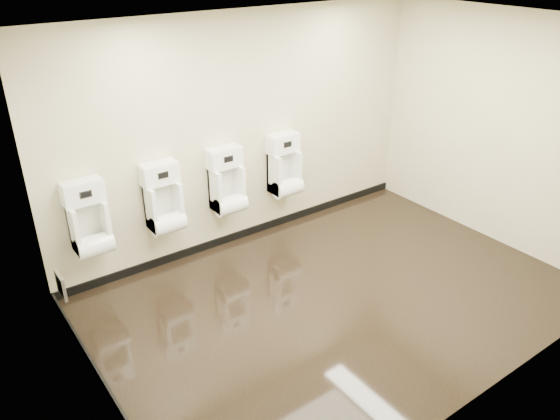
# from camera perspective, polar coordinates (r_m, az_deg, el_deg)

# --- Properties ---
(ground) EXTENTS (5.00, 3.50, 0.00)m
(ground) POSITION_cam_1_polar(r_m,az_deg,el_deg) (5.97, 6.00, -9.19)
(ground) COLOR black
(ground) RESTS_ON ground
(ceiling) EXTENTS (5.00, 3.50, 0.00)m
(ceiling) POSITION_cam_1_polar(r_m,az_deg,el_deg) (4.90, 7.62, 18.43)
(ceiling) COLOR white
(back_wall) EXTENTS (5.00, 0.02, 2.80)m
(back_wall) POSITION_cam_1_polar(r_m,az_deg,el_deg) (6.58, -3.59, 8.15)
(back_wall) COLOR beige
(back_wall) RESTS_ON ground
(front_wall) EXTENTS (5.00, 0.02, 2.80)m
(front_wall) POSITION_cam_1_polar(r_m,az_deg,el_deg) (4.31, 22.47, -4.50)
(front_wall) COLOR beige
(front_wall) RESTS_ON ground
(left_wall) EXTENTS (0.02, 3.50, 2.80)m
(left_wall) POSITION_cam_1_polar(r_m,az_deg,el_deg) (4.19, -19.75, -4.90)
(left_wall) COLOR beige
(left_wall) RESTS_ON ground
(right_wall) EXTENTS (0.02, 3.50, 2.80)m
(right_wall) POSITION_cam_1_polar(r_m,az_deg,el_deg) (7.12, 22.00, 7.69)
(right_wall) COLOR beige
(right_wall) RESTS_ON ground
(tile_overlay_left) EXTENTS (0.01, 3.50, 2.80)m
(tile_overlay_left) POSITION_cam_1_polar(r_m,az_deg,el_deg) (4.19, -19.68, -4.88)
(tile_overlay_left) COLOR silver
(tile_overlay_left) RESTS_ON ground
(skirting_back) EXTENTS (5.00, 0.02, 0.10)m
(skirting_back) POSITION_cam_1_polar(r_m,az_deg,el_deg) (7.12, -3.23, -2.24)
(skirting_back) COLOR black
(skirting_back) RESTS_ON ground
(skirting_left) EXTENTS (0.02, 3.50, 0.10)m
(skirting_left) POSITION_cam_1_polar(r_m,az_deg,el_deg) (5.00, -17.15, -18.20)
(skirting_left) COLOR black
(skirting_left) RESTS_ON ground
(access_panel) EXTENTS (0.04, 0.25, 0.25)m
(access_panel) POSITION_cam_1_polar(r_m,az_deg,el_deg) (5.66, -21.93, -7.32)
(access_panel) COLOR #9E9EA3
(access_panel) RESTS_ON left_wall
(urinal_0) EXTENTS (0.42, 0.32, 0.79)m
(urinal_0) POSITION_cam_1_polar(r_m,az_deg,el_deg) (5.93, -19.29, -1.37)
(urinal_0) COLOR white
(urinal_0) RESTS_ON back_wall
(urinal_1) EXTENTS (0.42, 0.32, 0.79)m
(urinal_1) POSITION_cam_1_polar(r_m,az_deg,el_deg) (6.17, -12.03, 0.71)
(urinal_1) COLOR white
(urinal_1) RESTS_ON back_wall
(urinal_2) EXTENTS (0.42, 0.32, 0.79)m
(urinal_2) POSITION_cam_1_polar(r_m,az_deg,el_deg) (6.50, -5.54, 2.55)
(urinal_2) COLOR white
(urinal_2) RESTS_ON back_wall
(urinal_3) EXTENTS (0.42, 0.32, 0.79)m
(urinal_3) POSITION_cam_1_polar(r_m,az_deg,el_deg) (6.92, 0.50, 4.24)
(urinal_3) COLOR white
(urinal_3) RESTS_ON back_wall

